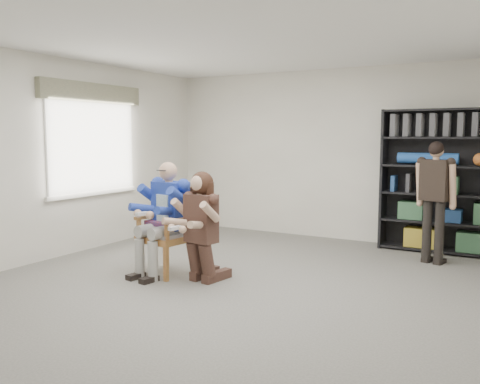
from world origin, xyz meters
The scene contains 8 objects.
room_shell centered at (0.00, 0.00, 1.40)m, with size 6.00×7.00×2.80m, color silver, non-canonical shape.
floor centered at (0.00, 0.00, 0.00)m, with size 6.00×7.00×0.01m, color #5F5E58.
window_left centered at (-2.95, 1.00, 1.63)m, with size 0.16×2.00×1.75m, color white, non-canonical shape.
armchair centered at (-1.12, 0.36, 0.54)m, with size 0.63×0.61×1.08m, color #AD5B31, non-canonical shape.
seated_man centered at (-1.12, 0.36, 0.70)m, with size 0.61×0.84×1.40m, color navy, non-canonical shape.
kneeling_woman centered at (-0.54, 0.24, 0.64)m, with size 0.54×0.86×1.29m, color #3D2921, non-canonical shape.
bookshelf centered at (1.70, 3.28, 1.05)m, with size 1.80×0.38×2.10m, color black, non-canonical shape.
standing_man centered at (1.68, 2.53, 0.82)m, with size 0.51×0.28×1.64m, color black, non-canonical shape.
Camera 1 is at (2.72, -4.56, 1.70)m, focal length 38.00 mm.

